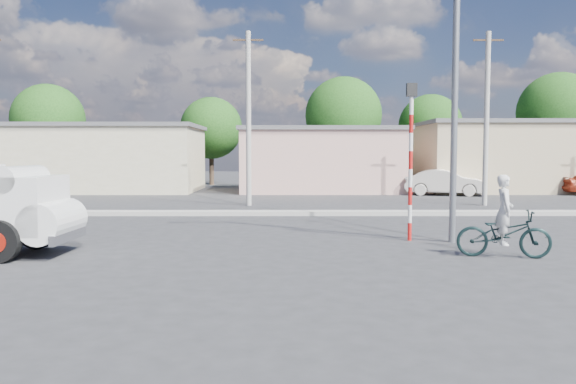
{
  "coord_description": "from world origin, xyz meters",
  "views": [
    {
      "loc": [
        -0.24,
        -14.04,
        2.45
      ],
      "look_at": [
        -0.2,
        2.42,
        1.3
      ],
      "focal_mm": 35.0,
      "sensor_mm": 36.0,
      "label": 1
    }
  ],
  "objects_px": {
    "streetlight": "(450,59)",
    "cyclist": "(504,223)",
    "bicycle": "(504,234)",
    "car_cream": "(445,182)",
    "traffic_pole": "(411,148)"
  },
  "relations": [
    {
      "from": "streetlight",
      "to": "cyclist",
      "type": "bearing_deg",
      "value": -72.4
    },
    {
      "from": "car_cream",
      "to": "traffic_pole",
      "type": "distance_m",
      "value": 17.81
    },
    {
      "from": "car_cream",
      "to": "streetlight",
      "type": "relative_size",
      "value": 0.5
    },
    {
      "from": "cyclist",
      "to": "traffic_pole",
      "type": "distance_m",
      "value": 3.5
    },
    {
      "from": "traffic_pole",
      "to": "car_cream",
      "type": "bearing_deg",
      "value": 71.16
    },
    {
      "from": "car_cream",
      "to": "cyclist",
      "type": "bearing_deg",
      "value": -176.94
    },
    {
      "from": "traffic_pole",
      "to": "bicycle",
      "type": "bearing_deg",
      "value": -56.96
    },
    {
      "from": "streetlight",
      "to": "traffic_pole",
      "type": "bearing_deg",
      "value": 162.27
    },
    {
      "from": "bicycle",
      "to": "cyclist",
      "type": "distance_m",
      "value": 0.26
    },
    {
      "from": "bicycle",
      "to": "car_cream",
      "type": "height_order",
      "value": "car_cream"
    },
    {
      "from": "bicycle",
      "to": "streetlight",
      "type": "relative_size",
      "value": 0.24
    },
    {
      "from": "car_cream",
      "to": "streetlight",
      "type": "xyz_separation_m",
      "value": [
        -4.78,
        -17.06,
        4.21
      ]
    },
    {
      "from": "traffic_pole",
      "to": "streetlight",
      "type": "xyz_separation_m",
      "value": [
        0.94,
        -0.3,
        2.37
      ]
    },
    {
      "from": "bicycle",
      "to": "traffic_pole",
      "type": "bearing_deg",
      "value": 44.12
    },
    {
      "from": "bicycle",
      "to": "traffic_pole",
      "type": "height_order",
      "value": "traffic_pole"
    }
  ]
}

